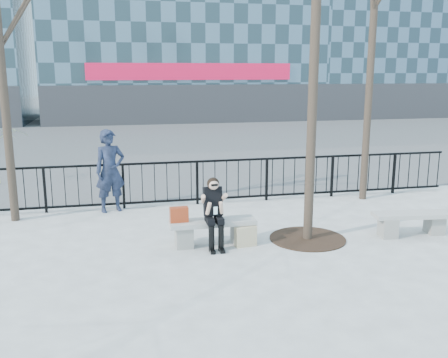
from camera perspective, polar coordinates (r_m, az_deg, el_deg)
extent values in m
plane|color=gray|center=(9.67, -1.31, -7.48)|extent=(120.00, 120.00, 0.00)
cube|color=#474747|center=(24.22, -8.16, 4.44)|extent=(60.00, 23.00, 0.01)
cube|color=black|center=(12.26, -4.03, 1.97)|extent=(14.00, 0.05, 0.05)
cube|color=black|center=(12.47, -3.97, -2.38)|extent=(14.00, 0.05, 0.05)
cube|color=#2D2D30|center=(31.33, -3.68, 8.50)|extent=(18.00, 0.08, 2.40)
cube|color=red|center=(31.20, -3.71, 12.16)|extent=(12.60, 0.12, 1.00)
cube|color=#2D2D30|center=(37.83, 22.98, 8.22)|extent=(16.00, 0.08, 2.40)
cylinder|color=black|center=(9.57, 10.34, 14.96)|extent=(0.18, 0.18, 7.50)
cylinder|color=black|center=(11.66, -24.05, 11.15)|extent=(0.18, 0.18, 6.50)
cylinder|color=black|center=(13.11, 16.44, 12.81)|extent=(0.18, 0.18, 7.00)
cylinder|color=black|center=(10.10, 9.52, -6.72)|extent=(1.50, 1.50, 0.02)
cube|color=slate|center=(9.53, -4.59, -6.57)|extent=(0.32, 0.38, 0.40)
cube|color=slate|center=(9.72, 1.88, -6.14)|extent=(0.32, 0.38, 0.40)
cube|color=gray|center=(9.53, -1.32, -4.96)|extent=(1.65, 0.46, 0.09)
cube|color=slate|center=(10.57, 18.23, -5.29)|extent=(0.31, 0.36, 0.38)
cube|color=slate|center=(11.13, 22.93, -4.78)|extent=(0.31, 0.36, 0.38)
cube|color=gray|center=(10.78, 20.73, -3.84)|extent=(1.58, 0.44, 0.09)
cube|color=#982E12|center=(9.40, -5.16, -4.07)|extent=(0.35, 0.17, 0.28)
cube|color=beige|center=(9.53, 2.49, -6.56)|extent=(0.43, 0.21, 0.39)
imported|color=black|center=(11.96, -12.88, 0.91)|extent=(0.82, 0.66, 1.95)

